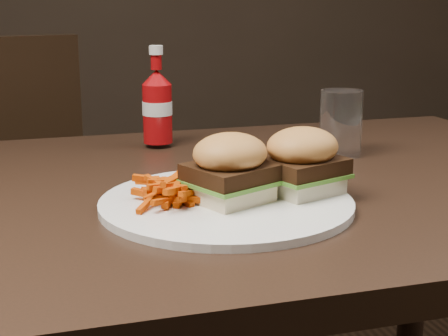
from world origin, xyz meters
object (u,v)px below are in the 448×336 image
object	(u,v)px
dining_table	(233,195)
tumbler	(341,123)
plate	(226,204)
ketchup_bottle	(157,114)

from	to	relation	value
dining_table	tumbler	xyz separation A→B (m)	(0.23, 0.11, 0.08)
plate	tumbler	world-z (taller)	tumbler
dining_table	ketchup_bottle	world-z (taller)	ketchup_bottle
dining_table	ketchup_bottle	bearing A→B (deg)	102.35
tumbler	dining_table	bearing A→B (deg)	-153.87
tumbler	plate	bearing A→B (deg)	-140.10
plate	ketchup_bottle	xyz separation A→B (m)	(-0.01, 0.38, 0.06)
ketchup_bottle	tumbler	size ratio (longest dim) A/B	0.94
plate	ketchup_bottle	world-z (taller)	ketchup_bottle
plate	tumbler	xyz separation A→B (m)	(0.27, 0.23, 0.05)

